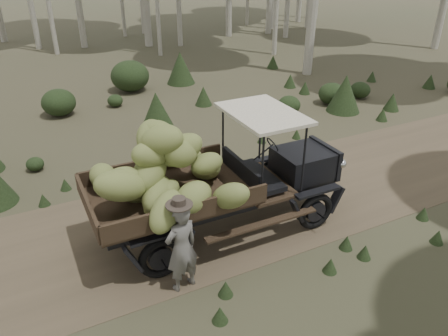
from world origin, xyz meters
The scene contains 5 objects.
ground centered at (0.00, 0.00, 0.00)m, with size 120.00×120.00×0.00m, color #473D2B.
dirt_track centered at (0.00, 0.00, 0.00)m, with size 70.00×4.00×0.01m, color brown.
banana_truck centered at (-2.38, -0.57, 1.56)m, with size 5.42×2.60×2.68m.
farmer centered at (-3.07, -1.81, 0.86)m, with size 0.68×0.53×1.83m.
undergrowth centered at (-0.08, -0.11, 0.54)m, with size 22.67×21.61×1.32m.
Camera 1 is at (-5.10, -7.35, 5.42)m, focal length 35.00 mm.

